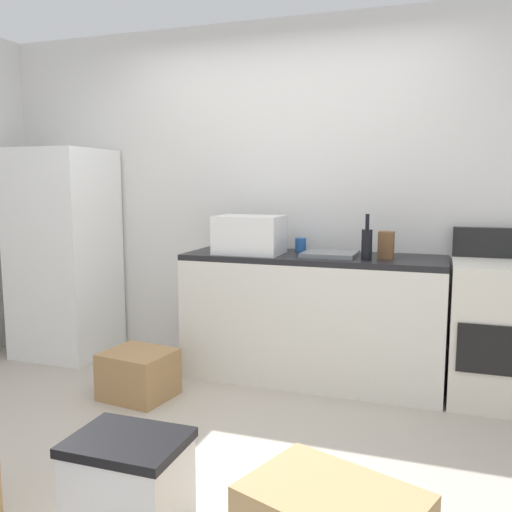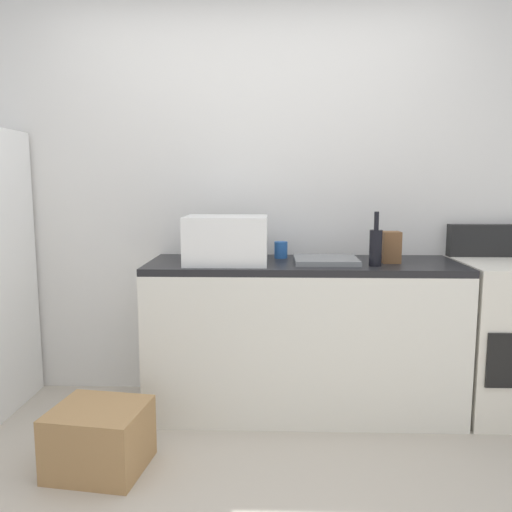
{
  "view_description": "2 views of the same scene",
  "coord_description": "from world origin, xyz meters",
  "px_view_note": "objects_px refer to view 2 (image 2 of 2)",
  "views": [
    {
      "loc": [
        1.15,
        -2.5,
        1.39
      ],
      "look_at": [
        0.03,
        0.75,
        0.94
      ],
      "focal_mm": 38.2,
      "sensor_mm": 36.0,
      "label": 1
    },
    {
      "loc": [
        0.12,
        -1.77,
        1.35
      ],
      "look_at": [
        0.04,
        0.84,
        0.98
      ],
      "focal_mm": 36.07,
      "sensor_mm": 36.0,
      "label": 2
    }
  ],
  "objects_px": {
    "stove_oven": "(510,335)",
    "wine_bottle": "(376,246)",
    "knife_block": "(391,247)",
    "cardboard_box_medium": "(99,438)",
    "coffee_mug": "(281,250)",
    "microwave": "(226,240)"
  },
  "relations": [
    {
      "from": "microwave",
      "to": "coffee_mug",
      "type": "distance_m",
      "value": 0.4
    },
    {
      "from": "stove_oven",
      "to": "wine_bottle",
      "type": "bearing_deg",
      "value": -169.98
    },
    {
      "from": "wine_bottle",
      "to": "cardboard_box_medium",
      "type": "relative_size",
      "value": 0.71
    },
    {
      "from": "cardboard_box_medium",
      "to": "stove_oven",
      "type": "bearing_deg",
      "value": 17.61
    },
    {
      "from": "coffee_mug",
      "to": "stove_oven",
      "type": "bearing_deg",
      "value": -6.08
    },
    {
      "from": "wine_bottle",
      "to": "coffee_mug",
      "type": "height_order",
      "value": "wine_bottle"
    },
    {
      "from": "stove_oven",
      "to": "coffee_mug",
      "type": "relative_size",
      "value": 11.0
    },
    {
      "from": "microwave",
      "to": "stove_oven",
      "type": "bearing_deg",
      "value": 3.06
    },
    {
      "from": "coffee_mug",
      "to": "microwave",
      "type": "bearing_deg",
      "value": -143.38
    },
    {
      "from": "cardboard_box_medium",
      "to": "coffee_mug",
      "type": "bearing_deg",
      "value": 44.25
    },
    {
      "from": "microwave",
      "to": "coffee_mug",
      "type": "height_order",
      "value": "microwave"
    },
    {
      "from": "stove_oven",
      "to": "knife_block",
      "type": "bearing_deg",
      "value": -177.79
    },
    {
      "from": "stove_oven",
      "to": "microwave",
      "type": "relative_size",
      "value": 2.39
    },
    {
      "from": "stove_oven",
      "to": "cardboard_box_medium",
      "type": "bearing_deg",
      "value": -162.39
    },
    {
      "from": "wine_bottle",
      "to": "knife_block",
      "type": "bearing_deg",
      "value": 46.82
    },
    {
      "from": "stove_oven",
      "to": "microwave",
      "type": "height_order",
      "value": "microwave"
    },
    {
      "from": "wine_bottle",
      "to": "knife_block",
      "type": "distance_m",
      "value": 0.16
    },
    {
      "from": "knife_block",
      "to": "cardboard_box_medium",
      "type": "distance_m",
      "value": 1.84
    },
    {
      "from": "wine_bottle",
      "to": "cardboard_box_medium",
      "type": "distance_m",
      "value": 1.72
    },
    {
      "from": "knife_block",
      "to": "cardboard_box_medium",
      "type": "relative_size",
      "value": 0.43
    },
    {
      "from": "coffee_mug",
      "to": "wine_bottle",
      "type": "bearing_deg",
      "value": -29.37
    },
    {
      "from": "coffee_mug",
      "to": "cardboard_box_medium",
      "type": "distance_m",
      "value": 1.45
    }
  ]
}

